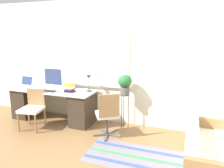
# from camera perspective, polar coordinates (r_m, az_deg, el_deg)

# --- Properties ---
(ground_plane) EXTENTS (14.00, 14.00, 0.00)m
(ground_plane) POSITION_cam_1_polar(r_m,az_deg,el_deg) (4.78, -11.00, -11.54)
(ground_plane) COLOR brown
(wall_back_with_window) EXTENTS (9.00, 0.12, 2.70)m
(wall_back_with_window) POSITION_cam_1_polar(r_m,az_deg,el_deg) (5.06, -7.04, 5.91)
(wall_back_with_window) COLOR beige
(wall_back_with_window) RESTS_ON ground_plane
(desk) EXTENTS (2.01, 0.68, 0.73)m
(desk) POSITION_cam_1_polar(r_m,az_deg,el_deg) (5.24, -15.14, -4.98)
(desk) COLOR #B2B7BC
(desk) RESTS_ON ground_plane
(laptop) EXTENTS (0.32, 0.28, 0.24)m
(laptop) POSITION_cam_1_polar(r_m,az_deg,el_deg) (5.64, -21.84, -0.08)
(laptop) COLOR #B7B7BC
(laptop) RESTS_ON desk
(monitor) EXTENTS (0.47, 0.18, 0.47)m
(monitor) POSITION_cam_1_polar(r_m,az_deg,el_deg) (5.20, -15.07, 1.56)
(monitor) COLOR silver
(monitor) RESTS_ON desk
(keyboard) EXTENTS (0.40, 0.14, 0.02)m
(keyboard) POSITION_cam_1_polar(r_m,az_deg,el_deg) (5.02, -16.61, -1.69)
(keyboard) COLOR black
(keyboard) RESTS_ON desk
(mouse) EXTENTS (0.04, 0.06, 0.03)m
(mouse) POSITION_cam_1_polar(r_m,az_deg,el_deg) (4.84, -13.98, -1.97)
(mouse) COLOR slate
(mouse) RESTS_ON desk
(desk_lamp) EXTENTS (0.14, 0.14, 0.37)m
(desk_lamp) POSITION_cam_1_polar(r_m,az_deg,el_deg) (4.78, -6.08, 1.06)
(desk_lamp) COLOR #2D2D33
(desk_lamp) RESTS_ON desk
(book_stack) EXTENTS (0.25, 0.20, 0.19)m
(book_stack) POSITION_cam_1_polar(r_m,az_deg,el_deg) (4.81, -11.06, -0.98)
(book_stack) COLOR black
(book_stack) RESTS_ON desk
(desk_chair_wooden) EXTENTS (0.50, 0.51, 0.82)m
(desk_chair_wooden) POSITION_cam_1_polar(r_m,az_deg,el_deg) (4.92, -20.01, -5.75)
(desk_chair_wooden) COLOR olive
(desk_chair_wooden) RESTS_ON ground_plane
(office_chair_swivel) EXTENTS (0.57, 0.58, 0.90)m
(office_chair_swivel) POSITION_cam_1_polar(r_m,az_deg,el_deg) (4.20, -1.13, -7.80)
(office_chair_swivel) COLOR #47474C
(office_chair_swivel) RESTS_ON ground_plane
(couch_loveseat) EXTENTS (0.74, 1.47, 0.73)m
(couch_loveseat) POSITION_cam_1_polar(r_m,az_deg,el_deg) (3.51, 24.10, -17.07)
(couch_loveseat) COLOR white
(couch_loveseat) RESTS_ON ground_plane
(plant_stand) EXTENTS (0.20, 0.20, 0.74)m
(plant_stand) POSITION_cam_1_polar(r_m,az_deg,el_deg) (4.59, 3.32, -4.33)
(plant_stand) COLOR #333338
(plant_stand) RESTS_ON ground_plane
(potted_plant) EXTENTS (0.29, 0.29, 0.41)m
(potted_plant) POSITION_cam_1_polar(r_m,az_deg,el_deg) (4.49, 3.38, 0.25)
(potted_plant) COLOR #514C47
(potted_plant) RESTS_ON plant_stand
(floor_rug_striped) EXTENTS (1.57, 0.86, 0.01)m
(floor_rug_striped) POSITION_cam_1_polar(r_m,az_deg,el_deg) (3.78, 5.57, -18.28)
(floor_rug_striped) COLOR slate
(floor_rug_striped) RESTS_ON ground_plane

